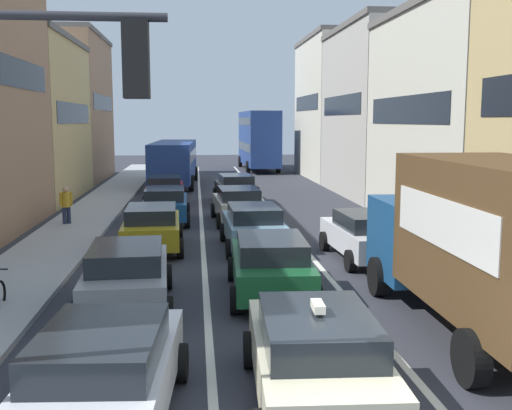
# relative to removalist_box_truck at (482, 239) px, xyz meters

# --- Properties ---
(sidewalk_left) EXTENTS (2.60, 64.00, 0.14)m
(sidewalk_left) POSITION_rel_removalist_box_truck_xyz_m (-10.40, 16.04, -1.90)
(sidewalk_left) COLOR #A9A9A9
(sidewalk_left) RESTS_ON ground
(lane_stripe_left) EXTENTS (0.16, 60.00, 0.01)m
(lane_stripe_left) POSITION_rel_removalist_box_truck_xyz_m (-5.40, 16.04, -1.97)
(lane_stripe_left) COLOR silver
(lane_stripe_left) RESTS_ON ground
(lane_stripe_right) EXTENTS (0.16, 60.00, 0.01)m
(lane_stripe_right) POSITION_rel_removalist_box_truck_xyz_m (-2.00, 16.04, -1.97)
(lane_stripe_right) COLOR silver
(lane_stripe_right) RESTS_ON ground
(building_row_right) EXTENTS (7.20, 43.90, 10.45)m
(building_row_right) POSITION_rel_removalist_box_truck_xyz_m (6.20, 18.65, 2.83)
(building_row_right) COLOR beige
(building_row_right) RESTS_ON ground
(removalist_box_truck) EXTENTS (2.76, 7.72, 3.58)m
(removalist_box_truck) POSITION_rel_removalist_box_truck_xyz_m (0.00, 0.00, 0.00)
(removalist_box_truck) COLOR navy
(removalist_box_truck) RESTS_ON ground
(taxi_centre_lane_front) EXTENTS (2.20, 4.37, 1.66)m
(taxi_centre_lane_front) POSITION_rel_removalist_box_truck_xyz_m (-3.86, -2.73, -1.18)
(taxi_centre_lane_front) COLOR beige
(taxi_centre_lane_front) RESTS_ON ground
(sedan_left_lane_front) EXTENTS (2.30, 4.41, 1.49)m
(sedan_left_lane_front) POSITION_rel_removalist_box_truck_xyz_m (-6.92, -3.10, -1.18)
(sedan_left_lane_front) COLOR silver
(sedan_left_lane_front) RESTS_ON ground
(sedan_centre_lane_second) EXTENTS (2.19, 4.36, 1.49)m
(sedan_centre_lane_second) POSITION_rel_removalist_box_truck_xyz_m (-3.81, 3.21, -1.18)
(sedan_centre_lane_second) COLOR #19592D
(sedan_centre_lane_second) RESTS_ON ground
(wagon_left_lane_second) EXTENTS (2.22, 4.38, 1.49)m
(wagon_left_lane_second) POSITION_rel_removalist_box_truck_xyz_m (-7.21, 2.54, -1.18)
(wagon_left_lane_second) COLOR gray
(wagon_left_lane_second) RESTS_ON ground
(hatchback_centre_lane_third) EXTENTS (2.14, 4.34, 1.49)m
(hatchback_centre_lane_third) POSITION_rel_removalist_box_truck_xyz_m (-3.71, 8.80, -1.18)
(hatchback_centre_lane_third) COLOR #759EB7
(hatchback_centre_lane_third) RESTS_ON ground
(sedan_left_lane_third) EXTENTS (2.17, 4.35, 1.49)m
(sedan_left_lane_third) POSITION_rel_removalist_box_truck_xyz_m (-7.09, 9.00, -1.18)
(sedan_left_lane_third) COLOR #B29319
(sedan_left_lane_third) RESTS_ON ground
(coupe_centre_lane_fourth) EXTENTS (2.24, 4.39, 1.49)m
(coupe_centre_lane_fourth) POSITION_rel_removalist_box_truck_xyz_m (-3.84, 14.26, -1.18)
(coupe_centre_lane_fourth) COLOR beige
(coupe_centre_lane_fourth) RESTS_ON ground
(sedan_left_lane_fourth) EXTENTS (2.10, 4.32, 1.49)m
(sedan_left_lane_fourth) POSITION_rel_removalist_box_truck_xyz_m (-6.91, 14.53, -1.18)
(sedan_left_lane_fourth) COLOR #194C8C
(sedan_left_lane_fourth) RESTS_ON ground
(sedan_centre_lane_fifth) EXTENTS (2.30, 4.41, 1.49)m
(sedan_centre_lane_fifth) POSITION_rel_removalist_box_truck_xyz_m (-3.53, 20.61, -1.18)
(sedan_centre_lane_fifth) COLOR black
(sedan_centre_lane_fifth) RESTS_ON ground
(sedan_left_lane_fifth) EXTENTS (2.09, 4.32, 1.49)m
(sedan_left_lane_fifth) POSITION_rel_removalist_box_truck_xyz_m (-7.18, 20.08, -1.18)
(sedan_left_lane_fifth) COLOR #A51E1E
(sedan_left_lane_fifth) RESTS_ON ground
(sedan_right_lane_behind_truck) EXTENTS (2.22, 4.38, 1.49)m
(sedan_right_lane_behind_truck) POSITION_rel_removalist_box_truck_xyz_m (-0.40, 6.83, -1.18)
(sedan_right_lane_behind_truck) COLOR silver
(sedan_right_lane_behind_truck) RESTS_ON ground
(bus_mid_queue_primary) EXTENTS (3.10, 10.59, 2.90)m
(bus_mid_queue_primary) POSITION_rel_removalist_box_truck_xyz_m (-7.01, 29.31, -0.21)
(bus_mid_queue_primary) COLOR navy
(bus_mid_queue_primary) RESTS_ON ground
(bus_far_queue_secondary) EXTENTS (2.96, 10.55, 5.06)m
(bus_far_queue_secondary) POSITION_rel_removalist_box_truck_xyz_m (-0.14, 42.00, 0.86)
(bus_far_queue_secondary) COLOR navy
(bus_far_queue_secondary) RESTS_ON ground
(pedestrian_near_kerb) EXTENTS (0.47, 0.34, 1.66)m
(pedestrian_near_kerb) POSITION_rel_removalist_box_truck_xyz_m (-10.84, 13.84, -1.03)
(pedestrian_near_kerb) COLOR #262D47
(pedestrian_near_kerb) RESTS_ON ground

